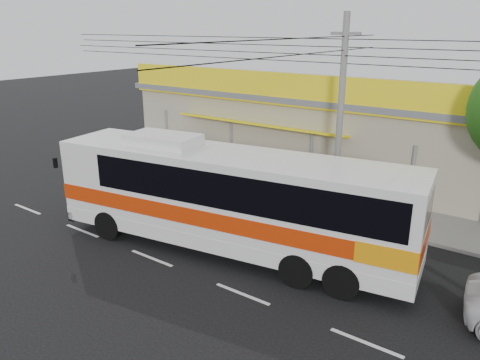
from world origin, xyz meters
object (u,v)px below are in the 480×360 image
object	(u,v)px
coach_bus	(234,195)
motorbike_red	(220,164)
motorbike_dark	(113,146)
utility_pole	(345,50)

from	to	relation	value
coach_bus	motorbike_red	bearing A→B (deg)	122.68
motorbike_red	motorbike_dark	size ratio (longest dim) A/B	1.06
coach_bus	motorbike_dark	bearing A→B (deg)	148.00
motorbike_red	utility_pole	world-z (taller)	utility_pole
motorbike_dark	motorbike_red	bearing A→B (deg)	-87.01
motorbike_red	utility_pole	size ratio (longest dim) A/B	0.06
coach_bus	motorbike_red	xyz separation A→B (m)	(-6.09, 6.86, -1.53)
motorbike_dark	utility_pole	size ratio (longest dim) A/B	0.05
coach_bus	motorbike_dark	xyz separation A→B (m)	(-13.87, 5.90, -1.48)
coach_bus	utility_pole	distance (m)	7.56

